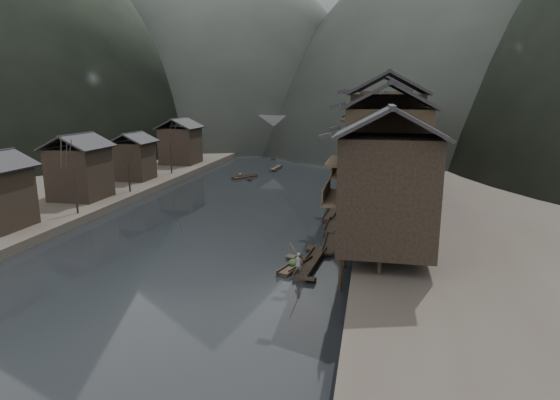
# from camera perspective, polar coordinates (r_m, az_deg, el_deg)

# --- Properties ---
(water) EXTENTS (300.00, 300.00, 0.00)m
(water) POSITION_cam_1_polar(r_m,az_deg,el_deg) (47.75, -9.01, -4.54)
(water) COLOR black
(water) RESTS_ON ground
(right_bank) EXTENTS (40.00, 200.00, 1.80)m
(right_bank) POSITION_cam_1_polar(r_m,az_deg,el_deg) (85.76, 23.95, 2.84)
(right_bank) COLOR #2D2823
(right_bank) RESTS_ON ground
(left_bank) EXTENTS (40.00, 200.00, 1.20)m
(left_bank) POSITION_cam_1_polar(r_m,az_deg,el_deg) (98.16, -20.21, 4.10)
(left_bank) COLOR #2D2823
(left_bank) RESTS_ON ground
(stilt_houses) EXTENTS (9.00, 67.60, 16.90)m
(stilt_houses) POSITION_cam_1_polar(r_m,az_deg,el_deg) (61.74, 12.50, 7.95)
(stilt_houses) COLOR black
(stilt_houses) RESTS_ON ground
(left_houses) EXTENTS (8.10, 53.20, 8.73)m
(left_houses) POSITION_cam_1_polar(r_m,az_deg,el_deg) (73.20, -18.87, 5.49)
(left_houses) COLOR black
(left_houses) RESTS_ON left_bank
(bare_trees) EXTENTS (3.82, 43.47, 7.65)m
(bare_trees) POSITION_cam_1_polar(r_m,az_deg,el_deg) (63.10, -20.54, 5.02)
(bare_trees) COLOR black
(bare_trees) RESTS_ON left_bank
(moored_sampans) EXTENTS (3.32, 73.59, 0.47)m
(moored_sampans) POSITION_cam_1_polar(r_m,az_deg,el_deg) (71.07, 7.87, 1.40)
(moored_sampans) COLOR black
(moored_sampans) RESTS_ON water
(midriver_boats) EXTENTS (5.96, 30.08, 0.45)m
(midriver_boats) POSITION_cam_1_polar(r_m,az_deg,el_deg) (91.70, -1.35, 4.08)
(midriver_boats) COLOR black
(midriver_boats) RESTS_ON water
(stone_bridge) EXTENTS (40.00, 6.00, 9.00)m
(stone_bridge) POSITION_cam_1_polar(r_m,az_deg,el_deg) (116.13, 3.40, 8.33)
(stone_bridge) COLOR #4C4C4F
(stone_bridge) RESTS_ON ground
(hero_sampan) EXTENTS (2.40, 4.90, 0.43)m
(hero_sampan) POSITION_cam_1_polar(r_m,az_deg,el_deg) (39.09, 1.86, -8.02)
(hero_sampan) COLOR black
(hero_sampan) RESTS_ON water
(cargo_heap) EXTENTS (1.08, 1.41, 0.65)m
(cargo_heap) POSITION_cam_1_polar(r_m,az_deg,el_deg) (39.11, 1.81, -7.15)
(cargo_heap) COLOR black
(cargo_heap) RESTS_ON hero_sampan
(boatman) EXTENTS (0.73, 0.59, 1.73)m
(boatman) POSITION_cam_1_polar(r_m,az_deg,el_deg) (37.13, 2.29, -7.37)
(boatman) COLOR slate
(boatman) RESTS_ON hero_sampan
(bamboo_pole) EXTENTS (1.43, 2.57, 3.65)m
(bamboo_pole) POSITION_cam_1_polar(r_m,az_deg,el_deg) (36.26, 2.64, -3.40)
(bamboo_pole) COLOR #8C7A51
(bamboo_pole) RESTS_ON boatman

